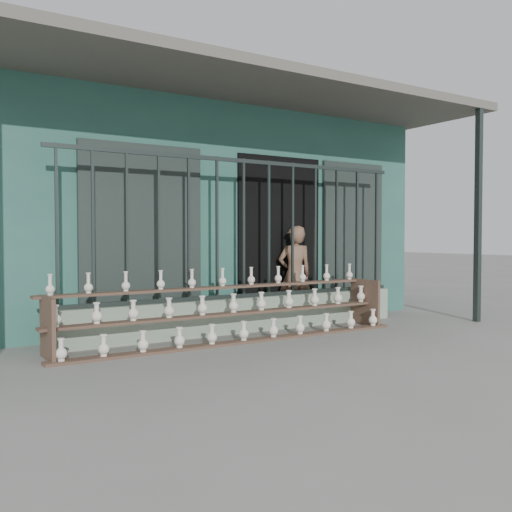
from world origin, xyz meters
TOP-DOWN VIEW (x-y plane):
  - ground at (0.00, 0.00)m, footprint 60.00×60.00m
  - workshop_building at (0.00, 4.23)m, footprint 7.40×6.60m
  - parapet_wall at (0.00, 1.30)m, footprint 5.00×0.20m
  - security_fence at (-0.00, 1.30)m, footprint 5.00×0.04m
  - shelf_rack at (-0.39, 0.89)m, footprint 4.50×0.68m
  - elderly_woman at (1.02, 1.57)m, footprint 0.57×0.44m

SIDE VIEW (x-z plane):
  - ground at x=0.00m, z-range 0.00..0.00m
  - parapet_wall at x=0.00m, z-range 0.00..0.45m
  - shelf_rack at x=-0.39m, z-range -0.07..0.79m
  - elderly_woman at x=1.02m, z-range 0.00..1.40m
  - security_fence at x=0.00m, z-range 0.45..2.25m
  - workshop_building at x=0.00m, z-range 0.02..3.23m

